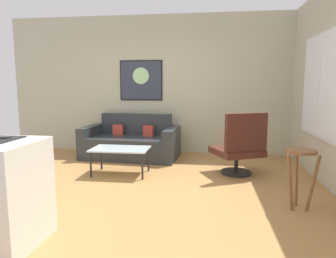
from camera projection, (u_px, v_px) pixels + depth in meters
The scene contains 8 objects.
ground at pixel (133, 191), 4.03m from camera, with size 6.40×6.40×0.04m, color #A57640.
back_wall at pixel (161, 85), 6.21m from camera, with size 6.40×0.05×2.80m, color #B5B496.
couch at pixel (131, 143), 5.85m from camera, with size 1.87×1.05×0.82m.
coffee_table at pixel (120, 151), 4.68m from camera, with size 0.88×0.54×0.42m.
armchair at pixel (240, 147), 4.62m from camera, with size 0.88×0.87×0.98m.
bar_stool at pixel (301, 164), 3.32m from camera, with size 0.37×0.36×0.68m.
wall_painting at pixel (141, 80), 6.21m from camera, with size 0.89×0.03×0.82m.
window at pixel (320, 86), 4.38m from camera, with size 0.03×1.45×1.52m.
Camera 1 is at (0.98, -3.78, 1.37)m, focal length 32.21 mm.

